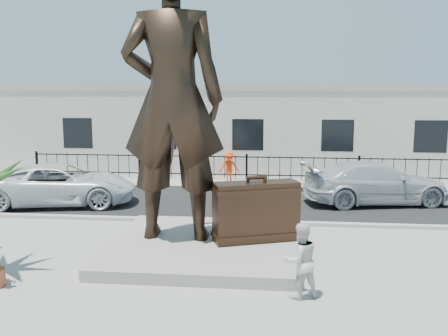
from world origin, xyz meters
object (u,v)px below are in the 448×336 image
object	(u,v)px
tourist	(300,260)
car_white	(61,185)
statue	(172,99)
suitcase	(256,211)

from	to	relation	value
tourist	car_white	world-z (taller)	tourist
statue	tourist	bearing A→B (deg)	136.00
statue	suitcase	distance (m)	3.89
suitcase	tourist	bearing A→B (deg)	-91.00
suitcase	tourist	world-z (taller)	suitcase
statue	suitcase	xyz separation A→B (m)	(2.35, -0.09, -3.11)
tourist	statue	bearing A→B (deg)	-68.33
tourist	car_white	xyz separation A→B (m)	(-8.94, 7.92, -0.03)
suitcase	tourist	size ratio (longest dim) A/B	1.41
suitcase	car_white	bearing A→B (deg)	127.92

